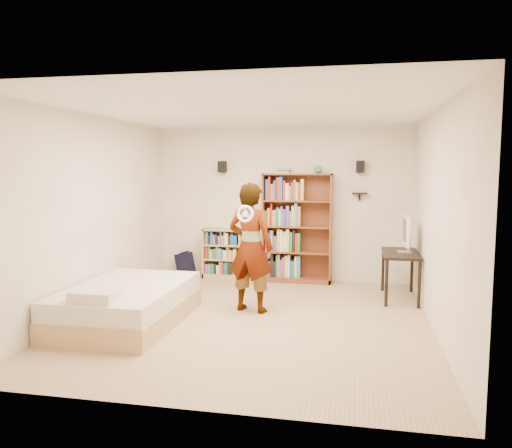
{
  "coord_description": "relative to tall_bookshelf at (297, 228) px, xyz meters",
  "views": [
    {
      "loc": [
        1.29,
        -6.21,
        1.97
      ],
      "look_at": [
        -0.08,
        0.6,
        1.19
      ],
      "focal_mm": 35.0,
      "sensor_mm": 36.0,
      "label": 1
    }
  ],
  "objects": [
    {
      "name": "room_shell",
      "position": [
        -0.3,
        -2.33,
        0.82
      ],
      "size": [
        4.52,
        5.02,
        2.71
      ],
      "color": "white",
      "rests_on": "ground"
    },
    {
      "name": "daybed",
      "position": [
        -1.86,
        -2.75,
        -0.64
      ],
      "size": [
        1.34,
        2.06,
        0.61
      ],
      "primitive_type": null,
      "color": "silver",
      "rests_on": "ground"
    },
    {
      "name": "ground",
      "position": [
        -0.3,
        -2.33,
        -0.94
      ],
      "size": [
        4.5,
        5.0,
        0.01
      ],
      "primitive_type": "cube",
      "color": "tan",
      "rests_on": "ground"
    },
    {
      "name": "computer_desk",
      "position": [
        1.67,
        -0.85,
        -0.58
      ],
      "size": [
        0.52,
        1.05,
        0.71
      ],
      "primitive_type": null,
      "color": "black",
      "rests_on": "ground"
    },
    {
      "name": "crown_molding",
      "position": [
        -0.3,
        -2.33,
        1.73
      ],
      "size": [
        4.5,
        5.0,
        0.06
      ],
      "color": "silver",
      "rests_on": "room_shell"
    },
    {
      "name": "speaker_left",
      "position": [
        -1.35,
        0.07,
        1.06
      ],
      "size": [
        0.14,
        0.12,
        0.2
      ],
      "primitive_type": "cube",
      "color": "black",
      "rests_on": "room_shell"
    },
    {
      "name": "wall_shelf",
      "position": [
        1.05,
        0.08,
        0.61
      ],
      "size": [
        0.25,
        0.16,
        0.02
      ],
      "primitive_type": "cube",
      "color": "black",
      "rests_on": "room_shell"
    },
    {
      "name": "imac",
      "position": [
        1.72,
        -0.86,
        0.05
      ],
      "size": [
        0.12,
        0.55,
        0.55
      ],
      "primitive_type": null,
      "rotation": [
        0.0,
        0.0,
        -0.02
      ],
      "color": "white",
      "rests_on": "computer_desk"
    },
    {
      "name": "navy_bag",
      "position": [
        -2.05,
        0.02,
        -0.72
      ],
      "size": [
        0.38,
        0.3,
        0.45
      ],
      "primitive_type": null,
      "rotation": [
        0.0,
        0.0,
        -0.29
      ],
      "color": "black",
      "rests_on": "ground"
    },
    {
      "name": "low_bookshelf",
      "position": [
        -1.35,
        0.04,
        -0.5
      ],
      "size": [
        0.71,
        0.27,
        0.89
      ],
      "primitive_type": null,
      "color": "tan",
      "rests_on": "ground"
    },
    {
      "name": "tall_bookshelf",
      "position": [
        0.0,
        0.0,
        0.0
      ],
      "size": [
        1.19,
        0.35,
        1.88
      ],
      "primitive_type": null,
      "color": "brown",
      "rests_on": "ground"
    },
    {
      "name": "speaker_right",
      "position": [
        1.05,
        0.07,
        1.06
      ],
      "size": [
        0.14,
        0.12,
        0.2
      ],
      "primitive_type": "cube",
      "color": "black",
      "rests_on": "room_shell"
    },
    {
      "name": "wii_wheel",
      "position": [
        -0.41,
        -2.26,
        0.44
      ],
      "size": [
        0.23,
        0.09,
        0.23
      ],
      "primitive_type": "torus",
      "rotation": [
        1.36,
        0.0,
        0.0
      ],
      "color": "white",
      "rests_on": "person"
    },
    {
      "name": "person",
      "position": [
        -0.41,
        -1.92,
        -0.05
      ],
      "size": [
        0.74,
        0.57,
        1.78
      ],
      "primitive_type": "imported",
      "rotation": [
        0.0,
        0.0,
        2.89
      ],
      "color": "black",
      "rests_on": "ground"
    }
  ]
}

